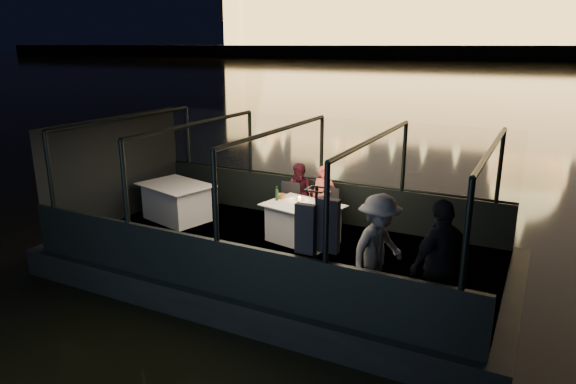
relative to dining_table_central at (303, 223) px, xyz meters
The scene contains 29 objects.
river_water 79.40m from the dining_table_central, 90.16° to the left, with size 500.00×500.00×0.00m, color black.
boat_hull 1.10m from the dining_table_central, 110.26° to the right, with size 8.60×4.40×1.00m, color black.
boat_deck 0.76m from the dining_table_central, 110.26° to the right, with size 8.00×4.00×0.04m, color black.
gunwale_port 1.41m from the dining_table_central, 99.10° to the left, with size 8.00×0.08×0.90m, color black.
gunwale_starboard 2.62m from the dining_table_central, 94.90° to the right, with size 8.00×0.08×0.90m, color black.
cabin_glass_port 1.86m from the dining_table_central, 99.10° to the left, with size 8.00×0.02×1.40m, color #99B2B2, non-canonical shape.
cabin_glass_starboard 2.88m from the dining_table_central, 94.90° to the right, with size 8.00×0.02×1.40m, color #99B2B2, non-canonical shape.
cabin_roof_glass 2.02m from the dining_table_central, 110.26° to the right, with size 8.00×4.00×0.02m, color #99B2B2, non-canonical shape.
end_wall_fore 4.33m from the dining_table_central, behind, with size 0.02×4.00×2.30m, color black, non-canonical shape.
end_wall_aft 3.90m from the dining_table_central, ahead, with size 0.02×4.00×2.30m, color black, non-canonical shape.
canopy_ribs 1.00m from the dining_table_central, 110.26° to the right, with size 8.00×4.00×2.30m, color black, non-canonical shape.
embankment 209.40m from the dining_table_central, 90.06° to the left, with size 400.00×140.00×6.00m, color #423D33.
dining_table_central is the anchor object (origin of this frame).
dining_table_aft 3.08m from the dining_table_central, behind, with size 1.55×1.12×0.82m, color silver.
chair_port_left 0.92m from the dining_table_central, 137.28° to the left, with size 0.43×0.43×0.93m, color black.
chair_port_right 0.82m from the dining_table_central, 76.08° to the left, with size 0.41×0.41×0.88m, color black.
coat_stand 2.75m from the dining_table_central, 60.81° to the right, with size 0.53×0.42×1.90m, color black, non-canonical shape.
person_woman_coral 1.05m from the dining_table_central, 89.14° to the left, with size 0.48×0.32×1.33m, color #F25F58.
person_man_maroon 1.14m from the dining_table_central, 118.29° to the left, with size 0.64×0.50×1.34m, color #3E111C.
passenger_stripe 2.75m from the dining_table_central, 40.36° to the right, with size 1.11×0.63×1.72m, color silver.
passenger_dark 3.61m from the dining_table_central, 33.12° to the right, with size 1.08×0.45×1.83m, color black.
wine_bottle 0.80m from the dining_table_central, behind, with size 0.06×0.06×0.29m, color #153A19.
bread_basket 0.76m from the dining_table_central, 159.99° to the left, with size 0.21×0.21×0.08m, color brown.
amber_candle 0.53m from the dining_table_central, 127.56° to the left, with size 0.05×0.05×0.07m, color #FF843F.
plate_near 0.43m from the dining_table_central, 35.39° to the left, with size 0.26×0.26×0.02m, color white.
plate_far 0.73m from the dining_table_central, 149.37° to the left, with size 0.27×0.27×0.02m, color silver.
wine_glass_white 0.77m from the dining_table_central, behind, with size 0.06×0.06×0.19m, color white, non-canonical shape.
wine_glass_red 0.62m from the dining_table_central, 95.85° to the left, with size 0.07×0.07×0.20m, color silver, non-canonical shape.
wine_glass_empty 0.49m from the dining_table_central, 142.84° to the right, with size 0.06×0.06×0.18m, color white, non-canonical shape.
Camera 1 is at (4.30, -8.03, 4.28)m, focal length 32.00 mm.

